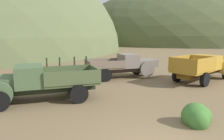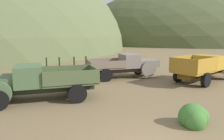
% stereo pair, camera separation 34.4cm
% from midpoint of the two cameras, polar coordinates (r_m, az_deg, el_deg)
% --- Properties ---
extents(hill_far_right, '(115.58, 52.31, 29.07)m').
position_cam_midpoint_polar(hill_far_right, '(94.86, -4.25, 7.24)').
color(hill_far_right, '#4C5633').
rests_on(hill_far_right, ground).
extents(hill_center, '(89.43, 87.30, 44.60)m').
position_cam_midpoint_polar(hill_center, '(99.57, 16.57, 6.98)').
color(hill_center, '#4C5633').
rests_on(hill_center, ground).
extents(truck_weathered_green, '(6.11, 2.85, 2.16)m').
position_cam_midpoint_polar(truck_weathered_green, '(12.13, -20.87, -3.09)').
color(truck_weathered_green, '#232B1B').
rests_on(truck_weathered_green, ground).
extents(truck_primer_gray, '(5.84, 2.63, 1.89)m').
position_cam_midpoint_polar(truck_primer_gray, '(17.73, 3.25, 1.29)').
color(truck_primer_gray, '#3D322D').
rests_on(truck_primer_gray, ground).
extents(truck_mustard, '(6.34, 3.81, 1.91)m').
position_cam_midpoint_polar(truck_mustard, '(18.16, 22.49, 0.82)').
color(truck_mustard, '#593D12').
rests_on(truck_mustard, ground).
extents(bush_near_barrel, '(1.32, 1.18, 1.07)m').
position_cam_midpoint_polar(bush_near_barrel, '(9.34, 20.29, -11.42)').
color(bush_near_barrel, '#3D702D').
rests_on(bush_near_barrel, ground).
extents(bush_front_left, '(1.42, 1.45, 1.28)m').
position_cam_midpoint_polar(bush_front_left, '(25.66, 21.88, 1.62)').
color(bush_front_left, olive).
rests_on(bush_front_left, ground).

